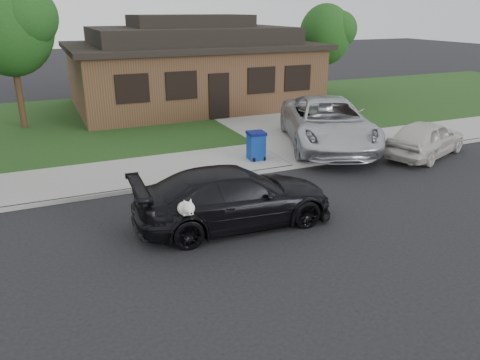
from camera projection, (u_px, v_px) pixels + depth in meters
name	position (u px, v px, depth m)	size (l,w,h in m)	color
ground	(230.00, 231.00, 11.33)	(120.00, 120.00, 0.00)	black
sidewalk	(173.00, 168.00, 15.61)	(60.00, 3.00, 0.12)	gray
curb	(186.00, 183.00, 14.32)	(60.00, 0.12, 0.12)	gray
lawn	(127.00, 119.00, 22.49)	(60.00, 13.00, 0.13)	#193814
driveway	(266.00, 121.00, 22.16)	(4.50, 13.00, 0.14)	gray
sedan	(234.00, 197.00, 11.48)	(5.05, 2.42, 1.44)	black
minivan	(328.00, 123.00, 17.63)	(2.94, 6.38, 1.77)	silver
white_compact	(426.00, 138.00, 16.88)	(1.58, 3.93, 1.34)	beige
recycling_bin	(256.00, 145.00, 16.20)	(0.64, 0.66, 0.98)	navy
house	(192.00, 67.00, 24.99)	(12.60, 8.60, 4.65)	#422B1C
tree_0	(12.00, 24.00, 19.23)	(3.78, 3.60, 6.34)	#332114
tree_1	(328.00, 34.00, 27.00)	(3.15, 3.00, 5.25)	#332114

